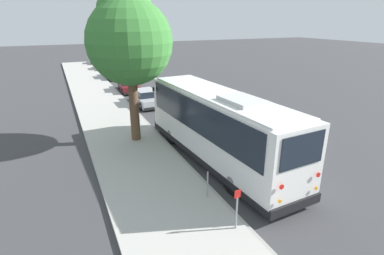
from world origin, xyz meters
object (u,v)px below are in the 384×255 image
object	(u,v)px
sign_post_far	(208,184)
parked_sedan_black	(98,60)
parked_sedan_maroon	(129,85)
sign_post_near	(237,209)
shuttle_bus	(217,123)
parked_sedan_silver	(146,98)
street_tree	(129,36)
parked_sedan_blue	(114,73)
parked_sedan_tan	(106,65)

from	to	relation	value
sign_post_far	parked_sedan_black	bearing A→B (deg)	-2.19
parked_sedan_black	sign_post_far	bearing A→B (deg)	-178.19
sign_post_far	parked_sedan_maroon	bearing A→B (deg)	-4.60
sign_post_near	sign_post_far	bearing A→B (deg)	0.00
parked_sedan_black	sign_post_near	distance (m)	42.48
shuttle_bus	parked_sedan_silver	world-z (taller)	shuttle_bus
street_tree	sign_post_near	size ratio (longest dim) A/B	5.76
parked_sedan_blue	parked_sedan_tan	bearing A→B (deg)	-1.77
parked_sedan_silver	parked_sedan_black	distance (m)	26.12
shuttle_bus	sign_post_far	distance (m)	3.76
shuttle_bus	parked_sedan_black	size ratio (longest dim) A/B	2.35
shuttle_bus	parked_sedan_tan	world-z (taller)	shuttle_bus
parked_sedan_maroon	parked_sedan_silver	bearing A→B (deg)	-175.47
shuttle_bus	parked_sedan_tan	bearing A→B (deg)	-3.00
parked_sedan_blue	sign_post_far	xyz separation A→B (m)	(-27.23, 1.52, 0.11)
parked_sedan_maroon	parked_sedan_tan	distance (m)	14.32
parked_sedan_silver	parked_sedan_tan	distance (m)	19.82
parked_sedan_maroon	street_tree	size ratio (longest dim) A/B	0.51
shuttle_bus	parked_sedan_black	xyz separation A→B (m)	(37.47, 0.46, -1.36)
parked_sedan_silver	parked_sedan_blue	world-z (taller)	parked_sedan_silver
shuttle_bus	parked_sedan_maroon	size ratio (longest dim) A/B	2.53
sign_post_near	sign_post_far	xyz separation A→B (m)	(2.05, 0.00, -0.20)
street_tree	sign_post_far	size ratio (longest dim) A/B	7.64
parked_sedan_tan	street_tree	distance (m)	27.63
parked_sedan_tan	parked_sedan_black	size ratio (longest dim) A/B	0.92
shuttle_bus	parked_sedan_maroon	bearing A→B (deg)	-2.14
shuttle_bus	parked_sedan_maroon	xyz separation A→B (m)	(16.85, 0.41, -1.36)
street_tree	sign_post_near	xyz separation A→B (m)	(-9.15, -1.01, -4.92)
shuttle_bus	parked_sedan_blue	distance (m)	24.34
street_tree	parked_sedan_blue	bearing A→B (deg)	-7.17
shuttle_bus	sign_post_near	bearing A→B (deg)	154.62
parked_sedan_maroon	parked_sedan_tan	xyz separation A→B (m)	(14.32, -0.12, 0.01)
parked_sedan_silver	parked_sedan_tan	xyz separation A→B (m)	(19.82, -0.04, -0.01)
parked_sedan_black	shuttle_bus	bearing A→B (deg)	-175.31
shuttle_bus	parked_sedan_black	world-z (taller)	shuttle_bus
sign_post_far	street_tree	bearing A→B (deg)	8.11
shuttle_bus	parked_sedan_blue	size ratio (longest dim) A/B	2.32
parked_sedan_black	street_tree	bearing A→B (deg)	179.61
street_tree	sign_post_far	distance (m)	8.81
parked_sedan_blue	parked_sedan_black	world-z (taller)	parked_sedan_black
parked_sedan_tan	sign_post_near	world-z (taller)	sign_post_near
parked_sedan_tan	sign_post_near	distance (m)	36.19
parked_sedan_silver	sign_post_near	world-z (taller)	sign_post_near
parked_sedan_silver	parked_sedan_maroon	distance (m)	5.50
parked_sedan_maroon	parked_sedan_blue	xyz separation A→B (m)	(7.44, 0.07, 0.00)
shuttle_bus	parked_sedan_tan	size ratio (longest dim) A/B	2.54
parked_sedan_maroon	sign_post_far	distance (m)	19.85
street_tree	parked_sedan_silver	bearing A→B (deg)	-20.46
parked_sedan_maroon	sign_post_near	size ratio (longest dim) A/B	2.93
street_tree	sign_post_far	world-z (taller)	street_tree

